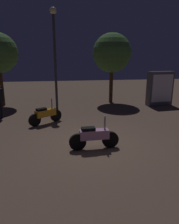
% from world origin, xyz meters
% --- Properties ---
extents(ground_plane, '(40.00, 40.00, 0.00)m').
position_xyz_m(ground_plane, '(0.00, 0.00, 0.00)').
color(ground_plane, brown).
extents(motorcycle_pink_foreground, '(1.66, 0.33, 1.11)m').
position_xyz_m(motorcycle_pink_foreground, '(0.05, -0.36, 0.44)').
color(motorcycle_pink_foreground, black).
rests_on(motorcycle_pink_foreground, ground_plane).
extents(motorcycle_orange_parked_left, '(1.44, 1.00, 1.11)m').
position_xyz_m(motorcycle_orange_parked_left, '(-1.66, 2.60, 0.44)').
color(motorcycle_orange_parked_left, black).
rests_on(motorcycle_orange_parked_left, ground_plane).
extents(streetlamp_near, '(0.36, 0.36, 5.46)m').
position_xyz_m(streetlamp_near, '(-1.14, 5.26, 3.43)').
color(streetlamp_near, '#38383D').
rests_on(streetlamp_near, ground_plane).
extents(tree_center_bg, '(2.47, 2.47, 4.44)m').
position_xyz_m(tree_center_bg, '(2.46, 6.72, 3.19)').
color(tree_center_bg, '#4C331E').
rests_on(tree_center_bg, ground_plane).
extents(kiosk_billboard, '(1.64, 0.68, 2.10)m').
position_xyz_m(kiosk_billboard, '(5.23, 5.36, 1.05)').
color(kiosk_billboard, '#595960').
rests_on(kiosk_billboard, ground_plane).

